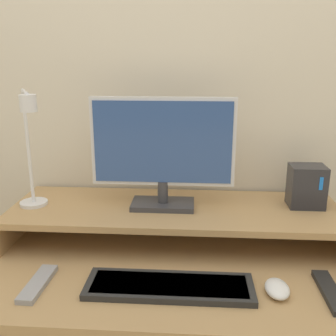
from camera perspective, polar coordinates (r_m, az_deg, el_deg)
name	(u,v)px	position (r m, az deg, el deg)	size (l,w,h in m)	color
wall_back	(179,93)	(1.51, 1.59, 10.78)	(6.00, 0.05, 2.50)	beige
desk	(173,320)	(1.42, 0.66, -21.24)	(1.15, 0.69, 0.76)	tan
monitor_shelf	(175,212)	(1.39, 1.08, -6.34)	(1.15, 0.37, 0.12)	tan
monitor	(163,149)	(1.32, -0.77, 2.73)	(0.49, 0.12, 0.38)	#38383D
desk_lamp	(30,149)	(1.35, -19.38, 2.63)	(0.15, 0.21, 0.41)	silver
router_dock	(306,186)	(1.45, 19.45, -2.50)	(0.12, 0.10, 0.15)	#28282D
keyboard	(168,286)	(1.14, -0.02, -16.76)	(0.47, 0.15, 0.02)	#282828
mouse	(277,289)	(1.16, 15.56, -16.51)	(0.07, 0.10, 0.03)	white
remote_control	(38,284)	(1.22, -18.35, -15.63)	(0.05, 0.18, 0.02)	#99999E
remote_secondary	(330,292)	(1.21, 22.49, -16.27)	(0.05, 0.20, 0.02)	black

